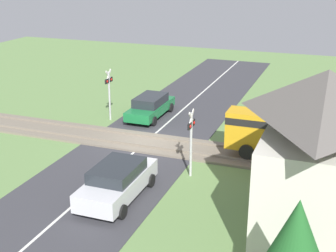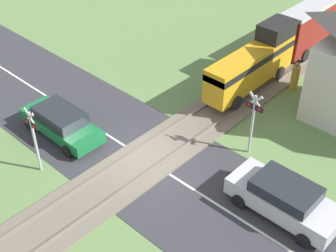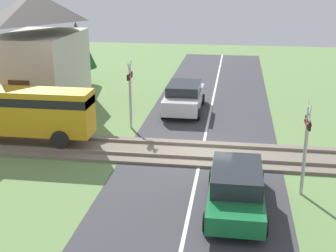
% 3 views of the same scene
% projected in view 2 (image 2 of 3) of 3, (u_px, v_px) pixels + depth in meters
% --- Properties ---
extents(ground_plane, '(60.00, 60.00, 0.00)m').
position_uv_depth(ground_plane, '(147.00, 160.00, 21.34)').
color(ground_plane, '#66894C').
extents(road_surface, '(48.00, 6.40, 0.02)m').
position_uv_depth(road_surface, '(147.00, 160.00, 21.34)').
color(road_surface, '#38383D').
rests_on(road_surface, ground_plane).
extents(track_bed, '(2.80, 48.00, 0.24)m').
position_uv_depth(track_bed, '(147.00, 159.00, 21.30)').
color(track_bed, '#756B5B').
rests_on(track_bed, ground_plane).
extents(train, '(1.58, 13.79, 3.18)m').
position_uv_depth(train, '(289.00, 38.00, 27.09)').
color(train, gold).
rests_on(train, track_bed).
extents(car_near_crossing, '(4.60, 1.87, 1.43)m').
position_uv_depth(car_near_crossing, '(61.00, 122.00, 22.43)').
color(car_near_crossing, '#197038').
rests_on(car_near_crossing, ground_plane).
extents(car_far_side, '(4.51, 2.01, 1.54)m').
position_uv_depth(car_far_side, '(284.00, 198.00, 18.33)').
color(car_far_side, silver).
rests_on(car_far_side, ground_plane).
extents(crossing_signal_west_approach, '(0.90, 0.18, 3.24)m').
position_uv_depth(crossing_signal_west_approach, '(33.00, 133.00, 19.61)').
color(crossing_signal_west_approach, '#B7B7B7').
rests_on(crossing_signal_west_approach, ground_plane).
extents(crossing_signal_east_approach, '(0.90, 0.18, 3.24)m').
position_uv_depth(crossing_signal_east_approach, '(253.00, 116.00, 20.59)').
color(crossing_signal_east_approach, '#B7B7B7').
rests_on(crossing_signal_east_approach, ground_plane).
extents(pedestrian_by_station, '(0.43, 0.43, 1.73)m').
position_uv_depth(pedestrian_by_station, '(295.00, 77.00, 25.69)').
color(pedestrian_by_station, gold).
rests_on(pedestrian_by_station, ground_plane).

